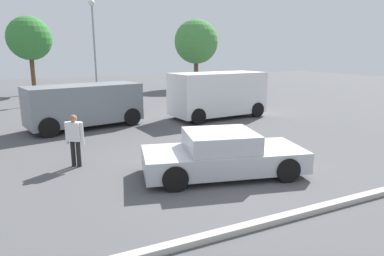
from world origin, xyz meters
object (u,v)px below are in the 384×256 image
(van_white, at_px, (217,94))
(pedestrian, at_px, (75,136))
(dog, at_px, (215,137))
(suv_dark, at_px, (85,104))
(sedan_foreground, at_px, (222,155))
(light_post_near, at_px, (94,33))

(van_white, height_order, pedestrian, van_white)
(dog, xyz_separation_m, van_white, (2.56, 4.40, 1.00))
(suv_dark, distance_m, pedestrian, 5.45)
(sedan_foreground, bearing_deg, pedestrian, 159.19)
(van_white, bearing_deg, light_post_near, -75.40)
(sedan_foreground, height_order, suv_dark, suv_dark)
(van_white, height_order, light_post_near, light_post_near)
(sedan_foreground, height_order, dog, sedan_foreground)
(light_post_near, bearing_deg, suv_dark, -102.35)
(pedestrian, bearing_deg, suv_dark, -155.57)
(pedestrian, bearing_deg, light_post_near, -156.51)
(sedan_foreground, xyz_separation_m, pedestrian, (-3.54, 2.41, 0.35))
(sedan_foreground, xyz_separation_m, light_post_near, (-0.14, 18.56, 4.12))
(sedan_foreground, distance_m, light_post_near, 19.01)
(van_white, distance_m, light_post_near, 12.45)
(pedestrian, xyz_separation_m, light_post_near, (3.40, 16.15, 3.77))
(sedan_foreground, relative_size, van_white, 0.93)
(van_white, bearing_deg, dog, 54.21)
(sedan_foreground, xyz_separation_m, van_white, (3.98, 7.34, 0.67))
(suv_dark, xyz_separation_m, pedestrian, (-1.04, -5.35, -0.13))
(van_white, bearing_deg, pedestrian, 27.65)
(suv_dark, bearing_deg, light_post_near, 65.11)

